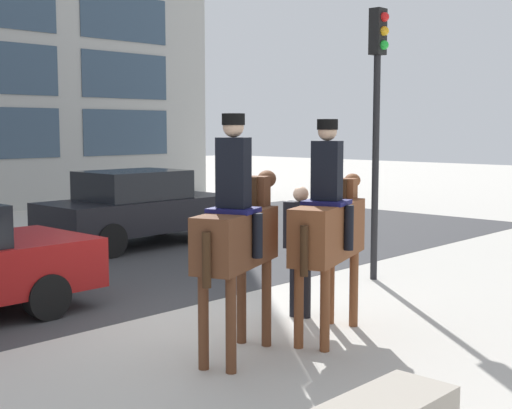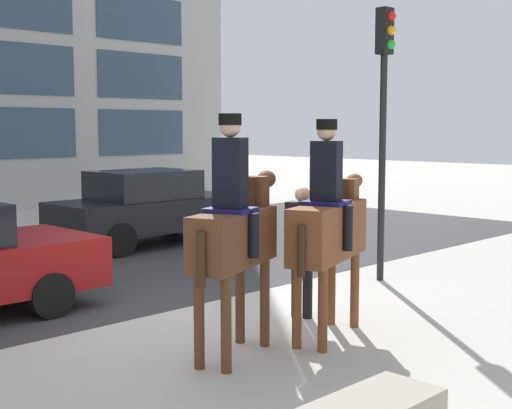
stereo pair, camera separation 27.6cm
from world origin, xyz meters
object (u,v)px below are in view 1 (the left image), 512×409
object	(u,v)px
mounted_horse_lead	(238,231)
pedestrian_bystander	(301,241)
traffic_light	(377,101)
mounted_horse_companion	(329,226)
street_car_far_lane	(136,207)

from	to	relation	value
mounted_horse_lead	pedestrian_bystander	bearing A→B (deg)	-3.81
traffic_light	mounted_horse_lead	bearing A→B (deg)	-165.19
pedestrian_bystander	traffic_light	distance (m)	3.29
mounted_horse_lead	pedestrian_bystander	world-z (taller)	mounted_horse_lead
traffic_light	mounted_horse_companion	bearing A→B (deg)	-155.44
mounted_horse_companion	street_car_far_lane	xyz separation A→B (m)	(2.47, 6.94, -0.51)
street_car_far_lane	traffic_light	bearing A→B (deg)	-83.95
mounted_horse_lead	mounted_horse_companion	xyz separation A→B (m)	(1.27, -0.25, -0.04)
mounted_horse_companion	pedestrian_bystander	world-z (taller)	mounted_horse_companion
mounted_horse_lead	traffic_light	size ratio (longest dim) A/B	0.60
mounted_horse_companion	street_car_far_lane	world-z (taller)	mounted_horse_companion
street_car_far_lane	mounted_horse_companion	bearing A→B (deg)	-109.56
mounted_horse_lead	street_car_far_lane	size ratio (longest dim) A/B	0.64
pedestrian_bystander	street_car_far_lane	distance (m)	6.50
street_car_far_lane	pedestrian_bystander	bearing A→B (deg)	-108.41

